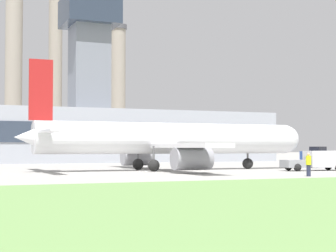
# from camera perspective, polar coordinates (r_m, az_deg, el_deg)

# --- Properties ---
(ground_plane) EXTENTS (400.00, 400.00, 0.00)m
(ground_plane) POSITION_cam_1_polar(r_m,az_deg,el_deg) (52.57, -3.63, -4.54)
(ground_plane) COLOR #999691
(terminal_building) EXTENTS (67.37, 14.68, 25.14)m
(terminal_building) POSITION_cam_1_polar(r_m,az_deg,el_deg) (85.30, -10.81, -0.28)
(terminal_building) COLOR #9EA3AD
(terminal_building) RESTS_ON ground_plane
(smokestack_left) EXTENTS (3.92, 3.92, 36.63)m
(smokestack_left) POSITION_cam_1_polar(r_m,az_deg,el_deg) (117.71, -15.41, 5.81)
(smokestack_left) COLOR gray
(smokestack_left) RESTS_ON ground_plane
(smokestack_right) EXTENTS (3.31, 3.31, 42.37)m
(smokestack_right) POSITION_cam_1_polar(r_m,az_deg,el_deg) (123.14, -11.37, 6.76)
(smokestack_right) COLOR gray
(smokestack_right) RESTS_ON ground_plane
(smokestack_far) EXTENTS (3.85, 3.85, 29.64)m
(smokestack_far) POSITION_cam_1_polar(r_m,az_deg,el_deg) (125.36, -5.11, 3.63)
(smokestack_far) COLOR gray
(smokestack_far) RESTS_ON ground_plane
(airplane) EXTENTS (28.88, 24.56, 9.82)m
(airplane) POSITION_cam_1_polar(r_m,az_deg,el_deg) (53.13, -0.18, -1.44)
(airplane) COLOR white
(airplane) RESTS_ON ground_plane
(pushback_tug) EXTENTS (4.39, 3.15, 2.27)m
(pushback_tug) POSITION_cam_1_polar(r_m,az_deg,el_deg) (63.18, 15.00, -3.15)
(pushback_tug) COLOR #2D4C93
(pushback_tug) RESTS_ON ground_plane
(baggage_truck) EXTENTS (6.21, 2.90, 1.84)m
(baggage_truck) POSITION_cam_1_polar(r_m,az_deg,el_deg) (54.19, 14.98, -3.42)
(baggage_truck) COLOR gray
(baggage_truck) RESTS_ON ground_plane
(ground_crew_person) EXTENTS (0.46, 0.46, 1.75)m
(ground_crew_person) POSITION_cam_1_polar(r_m,az_deg,el_deg) (43.01, 14.09, -3.79)
(ground_crew_person) COLOR #23283D
(ground_crew_person) RESTS_ON ground_plane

